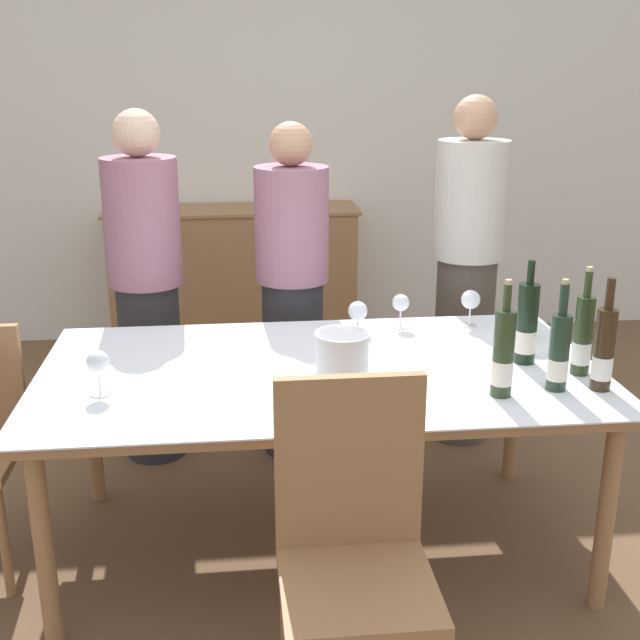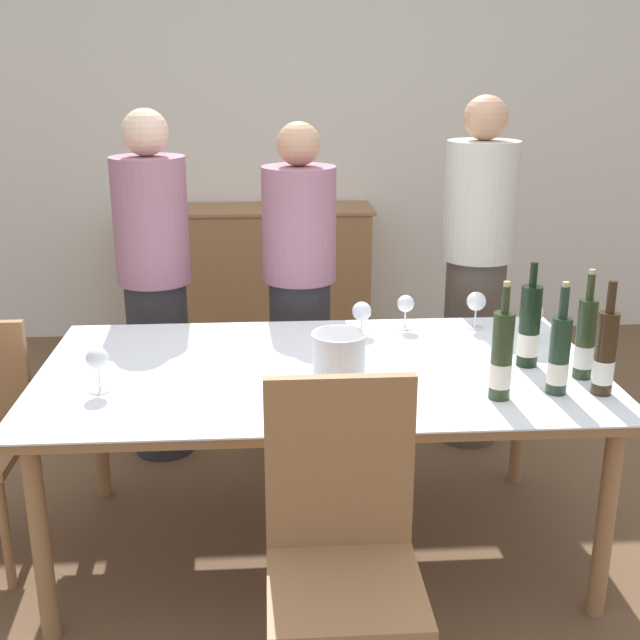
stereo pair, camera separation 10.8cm
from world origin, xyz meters
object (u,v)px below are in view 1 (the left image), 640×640
(person_host, at_px, (147,291))
(person_guest_right, at_px, (467,275))
(sideboard_cabinet, at_px, (235,278))
(wine_bottle_4, at_px, (559,353))
(wine_glass_1, at_px, (471,301))
(wine_bottle_3, at_px, (583,337))
(wine_glass_3, at_px, (401,304))
(wine_bottle_1, at_px, (503,356))
(person_guest_left, at_px, (293,296))
(dining_table, at_px, (320,383))
(wine_glass_4, at_px, (527,311))
(wine_glass_0, at_px, (98,364))
(wine_glass_2, at_px, (358,312))
(chair_near_front, at_px, (353,534))
(wine_bottle_2, at_px, (527,326))
(ice_bucket, at_px, (342,363))
(wine_bottle_0, at_px, (604,351))

(person_host, relative_size, person_guest_right, 0.97)
(sideboard_cabinet, relative_size, person_host, 0.99)
(wine_bottle_4, height_order, wine_glass_1, wine_bottle_4)
(wine_bottle_3, relative_size, wine_glass_3, 2.73)
(wine_glass_1, xyz_separation_m, person_guest_right, (0.13, 0.49, -0.02))
(wine_bottle_1, relative_size, person_guest_left, 0.25)
(dining_table, bearing_deg, wine_glass_4, 15.41)
(wine_bottle_4, xyz_separation_m, wine_glass_0, (-1.51, 0.12, -0.02))
(wine_bottle_1, distance_m, wine_bottle_3, 0.37)
(wine_glass_2, height_order, chair_near_front, chair_near_front)
(wine_bottle_2, xyz_separation_m, wine_bottle_3, (0.16, -0.13, -0.00))
(wine_bottle_1, xyz_separation_m, chair_near_front, (-0.56, -0.46, -0.33))
(sideboard_cabinet, xyz_separation_m, wine_glass_3, (0.68, -1.95, 0.38))
(dining_table, bearing_deg, wine_glass_2, 62.56)
(wine_glass_1, height_order, wine_glass_3, wine_glass_1)
(dining_table, xyz_separation_m, chair_near_front, (0.01, -0.77, -0.14))
(dining_table, distance_m, wine_glass_3, 0.59)
(wine_bottle_2, xyz_separation_m, wine_glass_1, (-0.08, 0.43, -0.03))
(wine_glass_3, bearing_deg, person_guest_left, 135.63)
(wine_glass_2, relative_size, chair_near_front, 0.14)
(ice_bucket, height_order, wine_glass_2, ice_bucket)
(ice_bucket, xyz_separation_m, wine_bottle_2, (0.70, 0.24, 0.02))
(wine_bottle_1, height_order, wine_bottle_2, wine_bottle_1)
(wine_bottle_0, relative_size, wine_bottle_3, 1.00)
(wine_bottle_4, xyz_separation_m, person_host, (-1.46, 1.15, -0.07))
(wine_bottle_1, xyz_separation_m, wine_bottle_3, (0.34, 0.16, -0.00))
(chair_near_front, bearing_deg, ice_bucket, 86.10)
(wine_bottle_3, distance_m, wine_glass_4, 0.39)
(wine_bottle_1, distance_m, person_guest_left, 1.30)
(wine_bottle_0, bearing_deg, wine_bottle_4, 174.17)
(chair_near_front, bearing_deg, wine_glass_2, 80.92)
(chair_near_front, bearing_deg, wine_glass_0, 141.31)
(wine_bottle_1, relative_size, wine_bottle_3, 1.02)
(wine_bottle_3, xyz_separation_m, wine_glass_4, (-0.06, 0.39, -0.02))
(wine_glass_2, height_order, person_host, person_host)
(wine_bottle_3, bearing_deg, wine_bottle_0, -85.91)
(person_host, bearing_deg, wine_bottle_4, -38.26)
(sideboard_cabinet, xyz_separation_m, wine_glass_2, (0.50, -2.00, 0.37))
(wine_bottle_4, distance_m, wine_glass_1, 0.70)
(ice_bucket, distance_m, wine_glass_2, 0.65)
(sideboard_cabinet, height_order, dining_table, sideboard_cabinet)
(wine_bottle_0, xyz_separation_m, wine_bottle_3, (-0.01, 0.14, -0.00))
(wine_bottle_0, height_order, wine_bottle_2, wine_bottle_0)
(wine_bottle_3, bearing_deg, chair_near_front, -145.25)
(person_host, bearing_deg, dining_table, -51.42)
(wine_bottle_4, bearing_deg, person_host, 141.74)
(wine_glass_0, distance_m, wine_glass_1, 1.53)
(wine_glass_3, relative_size, wine_glass_4, 0.88)
(wine_glass_1, relative_size, person_guest_right, 0.09)
(wine_bottle_3, height_order, wine_glass_0, wine_bottle_3)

